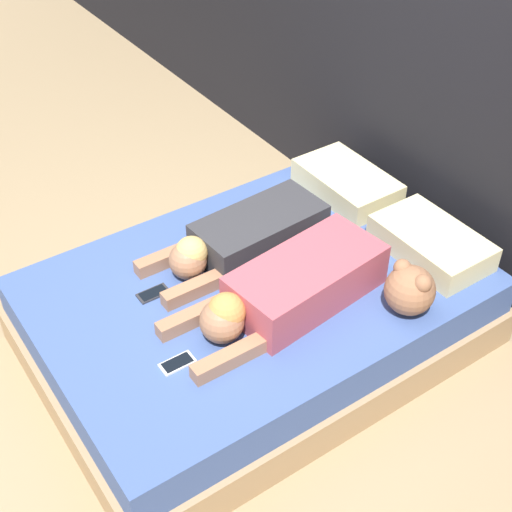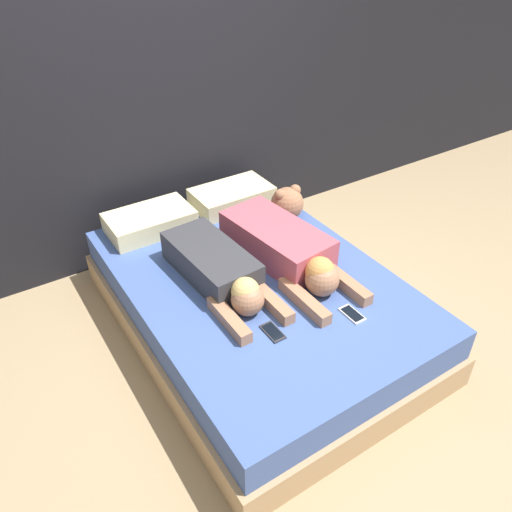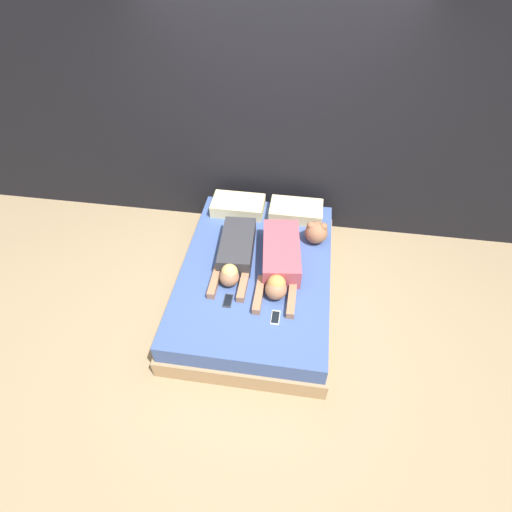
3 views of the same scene
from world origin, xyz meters
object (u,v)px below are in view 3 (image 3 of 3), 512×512
person_left (235,254)px  pillow_head_left (238,206)px  cell_phone_left (228,301)px  plush_toy (316,232)px  bed (256,281)px  cell_phone_right (275,317)px  pillow_head_right (296,211)px  person_right (280,261)px

person_left → pillow_head_left: bearing=98.2°
cell_phone_left → plush_toy: 1.18m
pillow_head_left → bed: bearing=-68.7°
bed → cell_phone_left: (-0.19, -0.46, 0.21)m
pillow_head_left → cell_phone_right: pillow_head_left is taller
bed → cell_phone_right: bearing=-66.2°
bed → person_left: 0.37m
cell_phone_left → bed: bearing=67.4°
cell_phone_left → plush_toy: plush_toy is taller
pillow_head_left → cell_phone_right: size_ratio=3.83×
bed → pillow_head_right: 0.94m
pillow_head_left → plush_toy: size_ratio=2.35×
pillow_head_left → plush_toy: plush_toy is taller
cell_phone_left → cell_phone_right: size_ratio=1.00×
bed → pillow_head_left: pillow_head_left is taller
pillow_head_right → person_right: size_ratio=0.53×
bed → pillow_head_right: bearing=68.7°
bed → cell_phone_left: 0.54m
person_right → pillow_head_right: bearing=83.4°
cell_phone_left → person_left: bearing=92.7°
bed → cell_phone_right: 0.67m
bed → pillow_head_left: size_ratio=3.72×
person_right → cell_phone_left: size_ratio=7.21×
pillow_head_right → person_left: bearing=-124.9°
cell_phone_left → cell_phone_right: (0.44, -0.12, 0.00)m
cell_phone_right → plush_toy: size_ratio=0.61×
person_right → cell_phone_right: 0.60m
cell_phone_left → pillow_head_left: bearing=96.0°
pillow_head_right → bed: bearing=-111.3°
cell_phone_left → plush_toy: size_ratio=0.61×
person_right → cell_phone_right: size_ratio=7.21×
bed → person_right: 0.39m
person_right → plush_toy: 0.55m
pillow_head_right → cell_phone_right: bearing=-92.8°
cell_phone_right → plush_toy: plush_toy is taller
pillow_head_right → cell_phone_left: pillow_head_right is taller
bed → person_left: bearing=164.1°
cell_phone_right → plush_toy: (0.30, 1.03, 0.12)m
pillow_head_left → person_right: 0.99m
pillow_head_right → plush_toy: plush_toy is taller
person_left → cell_phone_left: size_ratio=6.47×
person_right → plush_toy: bearing=53.5°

